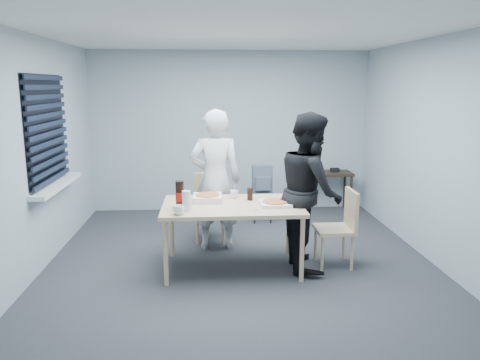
{
  "coord_description": "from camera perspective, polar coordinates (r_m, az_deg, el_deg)",
  "views": [
    {
      "loc": [
        -0.35,
        -5.16,
        2.05
      ],
      "look_at": [
        -0.0,
        0.1,
        0.98
      ],
      "focal_mm": 35.0,
      "sensor_mm": 36.0,
      "label": 1
    }
  ],
  "objects": [
    {
      "name": "room",
      "position": [
        5.89,
        -22.12,
        4.7
      ],
      "size": [
        5.0,
        5.0,
        5.0
      ],
      "color": "#29292D",
      "rests_on": "ground"
    },
    {
      "name": "dining_table",
      "position": [
        5.22,
        -0.95,
        -3.6
      ],
      "size": [
        1.54,
        0.98,
        0.75
      ],
      "color": "tan",
      "rests_on": "ground"
    },
    {
      "name": "chair_far",
      "position": [
        6.31,
        -3.71,
        -2.64
      ],
      "size": [
        0.42,
        0.42,
        0.89
      ],
      "color": "tan",
      "rests_on": "ground"
    },
    {
      "name": "chair_right",
      "position": [
        5.49,
        12.3,
        -5.08
      ],
      "size": [
        0.42,
        0.42,
        0.89
      ],
      "color": "tan",
      "rests_on": "ground"
    },
    {
      "name": "person_white",
      "position": [
        5.86,
        -3.01,
        -0.0
      ],
      "size": [
        0.65,
        0.42,
        1.77
      ],
      "primitive_type": "imported",
      "rotation": [
        0.0,
        0.0,
        3.14
      ],
      "color": "silver",
      "rests_on": "ground"
    },
    {
      "name": "person_black",
      "position": [
        5.31,
        8.51,
        -1.33
      ],
      "size": [
        0.47,
        0.86,
        1.77
      ],
      "primitive_type": "imported",
      "rotation": [
        0.0,
        0.0,
        1.57
      ],
      "color": "black",
      "rests_on": "ground"
    },
    {
      "name": "side_table",
      "position": [
        7.81,
        9.93,
        0.4
      ],
      "size": [
        0.97,
        0.43,
        0.65
      ],
      "color": "#302216",
      "rests_on": "ground"
    },
    {
      "name": "stool",
      "position": [
        7.13,
        2.69,
        -2.38
      ],
      "size": [
        0.33,
        0.33,
        0.45
      ],
      "color": "black",
      "rests_on": "ground"
    },
    {
      "name": "backpack",
      "position": [
        7.05,
        2.73,
        0.08
      ],
      "size": [
        0.3,
        0.22,
        0.42
      ],
      "rotation": [
        0.0,
        0.0,
        0.4
      ],
      "color": "slate",
      "rests_on": "stool"
    },
    {
      "name": "pizza_box_a",
      "position": [
        5.36,
        -3.98,
        -2.16
      ],
      "size": [
        0.32,
        0.32,
        0.08
      ],
      "rotation": [
        0.0,
        0.0,
        -0.09
      ],
      "color": "white",
      "rests_on": "dining_table"
    },
    {
      "name": "pizza_box_b",
      "position": [
        5.19,
        4.31,
        -2.81
      ],
      "size": [
        0.33,
        0.33,
        0.05
      ],
      "rotation": [
        0.0,
        0.0,
        0.35
      ],
      "color": "white",
      "rests_on": "dining_table"
    },
    {
      "name": "mug_a",
      "position": [
        4.83,
        -7.49,
        -3.65
      ],
      "size": [
        0.17,
        0.17,
        0.1
      ],
      "primitive_type": "imported",
      "rotation": [
        0.0,
        0.0,
        0.52
      ],
      "color": "white",
      "rests_on": "dining_table"
    },
    {
      "name": "mug_b",
      "position": [
        5.48,
        -0.71,
        -1.74
      ],
      "size": [
        0.1,
        0.1,
        0.09
      ],
      "primitive_type": "imported",
      "color": "white",
      "rests_on": "dining_table"
    },
    {
      "name": "cola_glass",
      "position": [
        5.38,
        1.22,
        -1.72
      ],
      "size": [
        0.08,
        0.08,
        0.14
      ],
      "primitive_type": "cylinder",
      "rotation": [
        0.0,
        0.0,
        0.36
      ],
      "color": "black",
      "rests_on": "dining_table"
    },
    {
      "name": "soda_bottle",
      "position": [
        5.04,
        -7.34,
        -1.86
      ],
      "size": [
        0.1,
        0.1,
        0.3
      ],
      "rotation": [
        0.0,
        0.0,
        0.29
      ],
      "color": "black",
      "rests_on": "dining_table"
    },
    {
      "name": "plastic_cups",
      "position": [
        4.94,
        -6.55,
        -2.55
      ],
      "size": [
        0.11,
        0.11,
        0.22
      ],
      "primitive_type": "cylinder",
      "rotation": [
        0.0,
        0.0,
        -0.27
      ],
      "color": "silver",
      "rests_on": "dining_table"
    },
    {
      "name": "rubber_band",
      "position": [
        4.98,
        2.01,
        -3.65
      ],
      "size": [
        0.06,
        0.06,
        0.0
      ],
      "primitive_type": "torus",
      "rotation": [
        0.0,
        0.0,
        -0.32
      ],
      "color": "red",
      "rests_on": "dining_table"
    },
    {
      "name": "papers",
      "position": [
        7.76,
        8.86,
        0.98
      ],
      "size": [
        0.28,
        0.35,
        0.01
      ],
      "primitive_type": "cube",
      "rotation": [
        0.0,
        0.0,
        -0.12
      ],
      "color": "white",
      "rests_on": "side_table"
    },
    {
      "name": "black_box",
      "position": [
        7.87,
        11.47,
        1.22
      ],
      "size": [
        0.16,
        0.13,
        0.06
      ],
      "primitive_type": "cube",
      "rotation": [
        0.0,
        0.0,
        0.27
      ],
      "color": "black",
      "rests_on": "side_table"
    }
  ]
}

